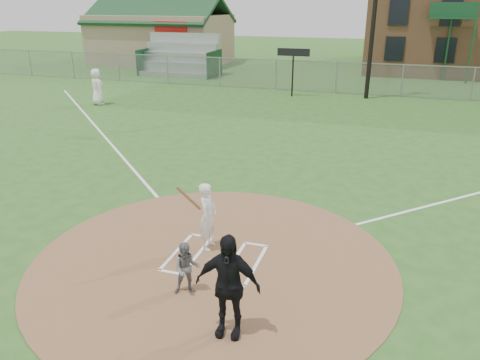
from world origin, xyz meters
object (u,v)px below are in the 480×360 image
(catcher, at_px, (187,268))
(ondeck_player, at_px, (97,87))
(batter_at_plate, at_px, (208,216))
(home_plate, at_px, (217,265))
(umpire, at_px, (228,286))

(catcher, height_order, ondeck_player, ondeck_player)
(batter_at_plate, bearing_deg, home_plate, -56.42)
(umpire, distance_m, ondeck_player, 21.54)
(home_plate, bearing_deg, umpire, -63.98)
(home_plate, bearing_deg, catcher, -99.84)
(catcher, bearing_deg, ondeck_player, 104.36)
(home_plate, relative_size, ondeck_player, 0.20)
(home_plate, relative_size, catcher, 0.37)
(home_plate, bearing_deg, ondeck_player, 131.56)
(home_plate, distance_m, batter_at_plate, 1.21)
(catcher, xyz_separation_m, ondeck_player, (-12.60, 15.60, 0.43))
(umpire, xyz_separation_m, batter_at_plate, (-1.50, 2.81, -0.15))
(catcher, height_order, batter_at_plate, batter_at_plate)
(home_plate, xyz_separation_m, ondeck_player, (-12.80, 14.44, 0.99))
(batter_at_plate, bearing_deg, ondeck_player, 131.94)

